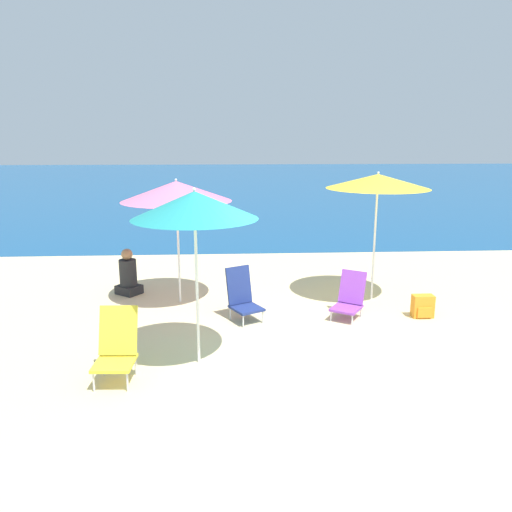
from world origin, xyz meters
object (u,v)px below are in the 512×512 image
Objects in this scene: beach_umbrella_teal at (195,205)px; backpack_orange at (423,306)px; beach_umbrella_pink at (176,191)px; beach_chair_navy at (242,296)px; person_seated_near at (128,276)px; beach_umbrella_yellow at (378,181)px; beach_chair_purple at (349,297)px; beach_chair_yellow at (117,346)px.

beach_umbrella_teal is 6.16× the size of backpack_orange.
backpack_orange is at bearing -13.71° from beach_umbrella_pink.
person_seated_near reaches higher than beach_chair_navy.
backpack_orange is (2.86, -0.09, -0.20)m from beach_chair_navy.
beach_chair_navy reaches higher than backpack_orange.
beach_umbrella_yellow is at bearing -61.03° from person_seated_near.
beach_umbrella_pink is 2.06m from beach_chair_navy.
beach_chair_purple is at bearing -28.55° from beach_chair_navy.
beach_chair_yellow is (-0.48, -2.77, -1.51)m from beach_umbrella_pink.
backpack_orange is at bearing -59.12° from beach_umbrella_yellow.
beach_umbrella_pink is (-3.36, 0.03, -0.15)m from beach_umbrella_yellow.
beach_umbrella_teal is 2.31m from beach_chair_navy.
beach_umbrella_pink is 5.91× the size of backpack_orange.
beach_chair_purple reaches higher than backpack_orange.
beach_umbrella_teal reaches higher than backpack_orange.
beach_umbrella_yellow reaches higher than backpack_orange.
beach_umbrella_pink is at bearing -164.41° from beach_chair_purple.
beach_chair_yellow is at bearing -157.18° from beach_chair_navy.
person_seated_near is (-0.50, 3.30, -0.07)m from beach_chair_yellow.
beach_chair_navy is at bearing 68.63° from beach_umbrella_teal.
beach_umbrella_yellow reaches higher than beach_chair_navy.
person_seated_near is at bearing 117.07° from beach_chair_navy.
beach_umbrella_teal reaches higher than beach_umbrella_pink.
backpack_orange is at bearing 22.65° from beach_umbrella_teal.
beach_chair_navy is at bearing -39.50° from beach_umbrella_pink.
beach_umbrella_yellow is at bearing 120.88° from backpack_orange.
beach_chair_navy is 2.87m from backpack_orange.
beach_chair_purple is at bearing 33.17° from beach_chair_yellow.
beach_chair_yellow is at bearing -135.14° from person_seated_near.
person_seated_near is at bearing 116.05° from beach_umbrella_teal.
beach_chair_navy reaches higher than beach_chair_purple.
person_seated_near is (-1.43, 2.93, -1.66)m from beach_umbrella_teal.
beach_umbrella_pink is 3.30m from beach_chair_purple.
backpack_orange is at bearing -70.62° from person_seated_near.
beach_umbrella_teal reaches higher than beach_chair_navy.
person_seated_near is at bearing 163.11° from backpack_orange.
beach_chair_purple is 0.86× the size of beach_chair_yellow.
beach_umbrella_pink is at bearing 166.29° from backpack_orange.
beach_chair_navy is 2.28× the size of backpack_orange.
beach_chair_purple is 2.01× the size of backpack_orange.
beach_umbrella_yellow is 2.72× the size of beach_chair_navy.
beach_umbrella_teal is 1.04× the size of beach_umbrella_pink.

